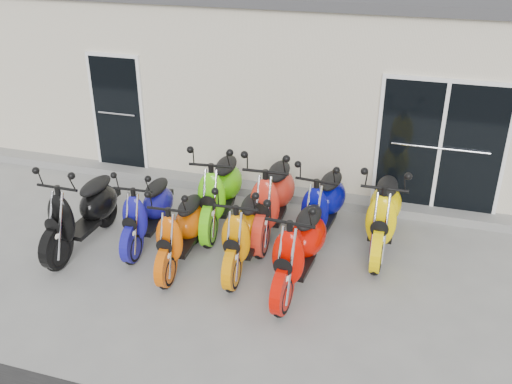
% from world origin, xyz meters
% --- Properties ---
extents(ground, '(80.00, 80.00, 0.00)m').
position_xyz_m(ground, '(0.00, 0.00, 0.00)').
color(ground, gray).
rests_on(ground, ground).
extents(building, '(14.00, 6.00, 3.20)m').
position_xyz_m(building, '(0.00, 5.20, 1.60)').
color(building, beige).
rests_on(building, ground).
extents(front_step, '(14.00, 0.40, 0.15)m').
position_xyz_m(front_step, '(0.00, 2.02, 0.07)').
color(front_step, gray).
rests_on(front_step, ground).
extents(door_left, '(1.07, 0.08, 2.22)m').
position_xyz_m(door_left, '(-3.20, 2.17, 1.26)').
color(door_left, black).
rests_on(door_left, front_step).
extents(door_right, '(2.02, 0.08, 2.22)m').
position_xyz_m(door_right, '(2.60, 2.17, 1.26)').
color(door_right, black).
rests_on(door_right, front_step).
extents(scooter_front_black, '(0.74, 1.99, 1.47)m').
position_xyz_m(scooter_front_black, '(-2.38, -0.48, 0.73)').
color(scooter_front_black, black).
rests_on(scooter_front_black, ground).
extents(scooter_front_blue, '(0.79, 1.85, 1.34)m').
position_xyz_m(scooter_front_blue, '(-1.50, -0.08, 0.67)').
color(scooter_front_blue, '#16138F').
rests_on(scooter_front_blue, ground).
extents(scooter_front_orange_a, '(0.78, 1.85, 1.33)m').
position_xyz_m(scooter_front_orange_a, '(-0.78, -0.47, 0.67)').
color(scooter_front_orange_a, '#D65405').
rests_on(scooter_front_orange_a, ground).
extents(scooter_front_orange_b, '(0.79, 1.94, 1.40)m').
position_xyz_m(scooter_front_orange_b, '(0.10, -0.24, 0.70)').
color(scooter_front_orange_b, orange).
rests_on(scooter_front_orange_b, ground).
extents(scooter_front_red, '(0.85, 2.05, 1.48)m').
position_xyz_m(scooter_front_red, '(0.94, -0.51, 0.74)').
color(scooter_front_red, red).
rests_on(scooter_front_red, ground).
extents(scooter_back_green, '(0.99, 2.15, 1.54)m').
position_xyz_m(scooter_back_green, '(-0.65, 0.76, 0.77)').
color(scooter_back_green, '#59DD0D').
rests_on(scooter_back_green, ground).
extents(scooter_back_red, '(0.89, 2.16, 1.57)m').
position_xyz_m(scooter_back_red, '(0.22, 0.74, 0.79)').
color(scooter_back_red, red).
rests_on(scooter_back_red, ground).
extents(scooter_back_blue, '(0.86, 2.01, 1.45)m').
position_xyz_m(scooter_back_blue, '(1.00, 0.82, 0.72)').
color(scooter_back_blue, '#05087A').
rests_on(scooter_back_blue, ground).
extents(scooter_back_yellow, '(0.77, 2.04, 1.50)m').
position_xyz_m(scooter_back_yellow, '(1.91, 0.78, 0.75)').
color(scooter_back_yellow, '#FFD700').
rests_on(scooter_back_yellow, ground).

